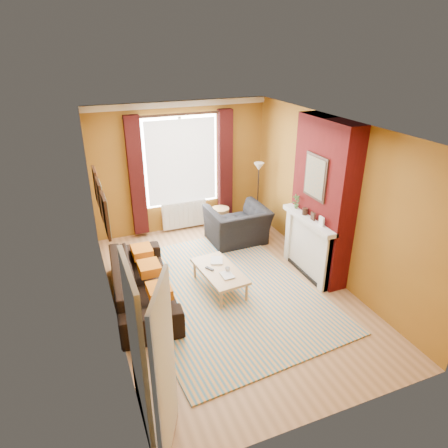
{
  "coord_description": "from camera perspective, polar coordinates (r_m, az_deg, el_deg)",
  "views": [
    {
      "loc": [
        -2.22,
        -5.29,
        3.93
      ],
      "look_at": [
        0.0,
        0.25,
        1.15
      ],
      "focal_mm": 32.0,
      "sensor_mm": 36.0,
      "label": 1
    }
  ],
  "objects": [
    {
      "name": "sofa",
      "position": [
        6.67,
        -11.6,
        -8.19
      ],
      "size": [
        1.07,
        2.37,
        0.68
      ],
      "primitive_type": "imported",
      "rotation": [
        0.0,
        0.0,
        1.5
      ],
      "color": "black",
      "rests_on": "ground"
    },
    {
      "name": "armchair",
      "position": [
        8.34,
        1.93,
        -0.19
      ],
      "size": [
        1.21,
        1.07,
        0.77
      ],
      "primitive_type": "imported",
      "rotation": [
        0.0,
        0.0,
        3.17
      ],
      "color": "black",
      "rests_on": "ground"
    },
    {
      "name": "mug",
      "position": [
        6.7,
        0.51,
        -6.52
      ],
      "size": [
        0.11,
        0.11,
        0.08
      ],
      "primitive_type": "imported",
      "rotation": [
        0.0,
        0.0,
        0.32
      ],
      "color": "#999999",
      "rests_on": "coffee_table"
    },
    {
      "name": "floor_lamp",
      "position": [
        8.74,
        4.95,
        6.68
      ],
      "size": [
        0.26,
        0.26,
        1.52
      ],
      "rotation": [
        0.0,
        0.0,
        0.17
      ],
      "color": "black",
      "rests_on": "ground"
    },
    {
      "name": "book_a",
      "position": [
        6.57,
        -0.32,
        -7.51
      ],
      "size": [
        0.2,
        0.26,
        0.02
      ],
      "primitive_type": "imported",
      "rotation": [
        0.0,
        0.0,
        0.03
      ],
      "color": "#999999",
      "rests_on": "coffee_table"
    },
    {
      "name": "room_walls",
      "position": [
        6.75,
        4.87,
        2.69
      ],
      "size": [
        3.82,
        5.54,
        2.83
      ],
      "color": "#8F5E1B",
      "rests_on": "ground"
    },
    {
      "name": "tv_remote",
      "position": [
        6.79,
        -2.08,
        -6.4
      ],
      "size": [
        0.12,
        0.17,
        0.02
      ],
      "rotation": [
        0.0,
        0.0,
        0.49
      ],
      "color": "#262629",
      "rests_on": "coffee_table"
    },
    {
      "name": "ground",
      "position": [
        6.95,
        0.78,
        -9.44
      ],
      "size": [
        5.5,
        5.5,
        0.0
      ],
      "primitive_type": "plane",
      "color": "olive",
      "rests_on": "ground"
    },
    {
      "name": "book_b",
      "position": [
        7.02,
        -1.92,
        -5.23
      ],
      "size": [
        0.3,
        0.34,
        0.02
      ],
      "primitive_type": "imported",
      "rotation": [
        0.0,
        0.0,
        -0.37
      ],
      "color": "#999999",
      "rests_on": "coffee_table"
    },
    {
      "name": "coffee_table",
      "position": [
        6.8,
        -0.66,
        -6.85
      ],
      "size": [
        0.69,
        1.21,
        0.39
      ],
      "rotation": [
        0.0,
        0.0,
        0.1
      ],
      "color": "tan",
      "rests_on": "ground"
    },
    {
      "name": "striped_rug",
      "position": [
        6.93,
        0.03,
        -9.45
      ],
      "size": [
        3.16,
        4.16,
        0.02
      ],
      "rotation": [
        0.0,
        0.0,
        0.09
      ],
      "color": "teal",
      "rests_on": "ground"
    },
    {
      "name": "wicker_stool",
      "position": [
        8.99,
        -0.53,
        0.81
      ],
      "size": [
        0.47,
        0.47,
        0.5
      ],
      "rotation": [
        0.0,
        0.0,
        -0.19
      ],
      "color": "olive",
      "rests_on": "ground"
    }
  ]
}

